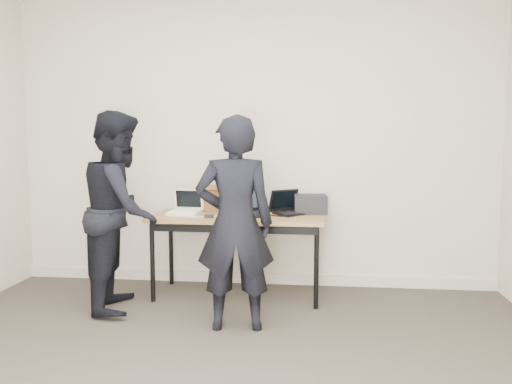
# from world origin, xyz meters

# --- Properties ---
(room) EXTENTS (4.60, 4.60, 2.80)m
(room) POSITION_xyz_m (0.00, 0.00, 1.35)
(room) COLOR #3C352D
(room) RESTS_ON ground
(desk) EXTENTS (1.51, 0.68, 0.72)m
(desk) POSITION_xyz_m (-0.09, 1.83, 0.66)
(desk) COLOR olive
(desk) RESTS_ON ground
(laptop_beige) EXTENTS (0.28, 0.28, 0.22)m
(laptop_beige) POSITION_xyz_m (-0.56, 1.86, 0.76)
(laptop_beige) COLOR beige
(laptop_beige) RESTS_ON desk
(laptop_center) EXTENTS (0.39, 0.38, 0.27)m
(laptop_center) POSITION_xyz_m (-0.07, 1.86, 0.78)
(laptop_center) COLOR black
(laptop_center) RESTS_ON desk
(laptop_right) EXTENTS (0.39, 0.39, 0.21)m
(laptop_right) POSITION_xyz_m (0.35, 1.98, 0.77)
(laptop_right) COLOR black
(laptop_right) RESTS_ON desk
(leather_satchel) EXTENTS (0.39, 0.24, 0.25)m
(leather_satchel) POSITION_xyz_m (-0.27, 2.06, 0.85)
(leather_satchel) COLOR brown
(leather_satchel) RESTS_ON desk
(tissue) EXTENTS (0.13, 0.10, 0.08)m
(tissue) POSITION_xyz_m (-0.24, 2.07, 1.00)
(tissue) COLOR white
(tissue) RESTS_ON leather_satchel
(equipment_box) EXTENTS (0.30, 0.26, 0.16)m
(equipment_box) POSITION_xyz_m (0.54, 2.03, 0.80)
(equipment_box) COLOR black
(equipment_box) RESTS_ON desk
(power_brick) EXTENTS (0.07, 0.05, 0.03)m
(power_brick) POSITION_xyz_m (-0.31, 1.67, 0.73)
(power_brick) COLOR black
(power_brick) RESTS_ON desk
(cables) EXTENTS (0.95, 0.43, 0.01)m
(cables) POSITION_xyz_m (0.07, 1.84, 0.72)
(cables) COLOR black
(cables) RESTS_ON desk
(person_typist) EXTENTS (0.61, 0.45, 1.55)m
(person_typist) POSITION_xyz_m (0.01, 1.08, 0.78)
(person_typist) COLOR black
(person_typist) RESTS_ON ground
(person_observer) EXTENTS (0.75, 0.89, 1.60)m
(person_observer) POSITION_xyz_m (-0.99, 1.45, 0.80)
(person_observer) COLOR black
(person_observer) RESTS_ON ground
(baseboard) EXTENTS (4.50, 0.03, 0.10)m
(baseboard) POSITION_xyz_m (0.00, 2.23, 0.05)
(baseboard) COLOR #BEB29D
(baseboard) RESTS_ON ground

